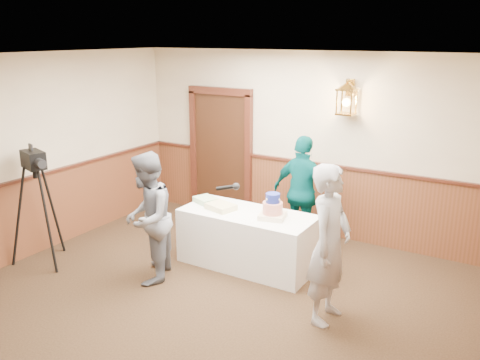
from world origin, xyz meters
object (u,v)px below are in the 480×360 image
object	(u,v)px
sheet_cake_yellow	(221,207)
baker	(329,245)
display_table	(248,239)
assistant_p	(303,193)
sheet_cake_green	(206,200)
tv_camera_rig	(40,214)
interviewer	(147,218)
tiered_cake	(273,208)

from	to	relation	value
sheet_cake_yellow	baker	world-z (taller)	baker
display_table	assistant_p	distance (m)	1.11
sheet_cake_green	assistant_p	bearing A→B (deg)	39.11
assistant_p	tv_camera_rig	xyz separation A→B (m)	(-2.79, -2.33, -0.12)
interviewer	assistant_p	world-z (taller)	same
sheet_cake_yellow	baker	bearing A→B (deg)	-20.00
display_table	tiered_cake	xyz separation A→B (m)	(0.38, -0.01, 0.50)
display_table	tv_camera_rig	world-z (taller)	tv_camera_rig
sheet_cake_yellow	tv_camera_rig	size ratio (longest dim) A/B	0.23
sheet_cake_yellow	tv_camera_rig	xyz separation A→B (m)	(-2.05, -1.31, -0.08)
interviewer	baker	bearing A→B (deg)	71.37
tv_camera_rig	assistant_p	bearing A→B (deg)	57.88
interviewer	tv_camera_rig	distance (m)	1.62
display_table	tv_camera_rig	distance (m)	2.81
tiered_cake	assistant_p	bearing A→B (deg)	90.49
interviewer	assistant_p	bearing A→B (deg)	122.42
tiered_cake	baker	bearing A→B (deg)	-34.25
sheet_cake_green	baker	size ratio (longest dim) A/B	0.18
sheet_cake_yellow	assistant_p	bearing A→B (deg)	53.91
tiered_cake	interviewer	world-z (taller)	interviewer
sheet_cake_green	interviewer	size ratio (longest dim) A/B	0.19
sheet_cake_yellow	assistant_p	size ratio (longest dim) A/B	0.22
sheet_cake_yellow	sheet_cake_green	bearing A→B (deg)	158.30
baker	assistant_p	distance (m)	1.98
sheet_cake_yellow	assistant_p	xyz separation A→B (m)	(0.74, 1.02, 0.04)
sheet_cake_green	tv_camera_rig	distance (m)	2.24
tiered_cake	baker	size ratio (longest dim) A/B	0.22
sheet_cake_yellow	interviewer	bearing A→B (deg)	-116.78
sheet_cake_green	display_table	bearing A→B (deg)	-5.08
baker	tv_camera_rig	bearing A→B (deg)	100.71
display_table	sheet_cake_green	xyz separation A→B (m)	(-0.72, 0.06, 0.41)
display_table	interviewer	xyz separation A→B (m)	(-0.85, -1.01, 0.46)
tiered_cake	tv_camera_rig	xyz separation A→B (m)	(-2.80, -1.37, -0.17)
sheet_cake_yellow	sheet_cake_green	xyz separation A→B (m)	(-0.34, 0.14, -0.00)
sheet_cake_green	assistant_p	world-z (taller)	assistant_p
display_table	sheet_cake_yellow	bearing A→B (deg)	-169.10
sheet_cake_yellow	baker	distance (m)	1.92
sheet_cake_yellow	interviewer	size ratio (longest dim) A/B	0.22
assistant_p	sheet_cake_green	bearing A→B (deg)	47.12
display_table	baker	world-z (taller)	baker
assistant_p	tv_camera_rig	distance (m)	3.64
tiered_cake	tv_camera_rig	world-z (taller)	tv_camera_rig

